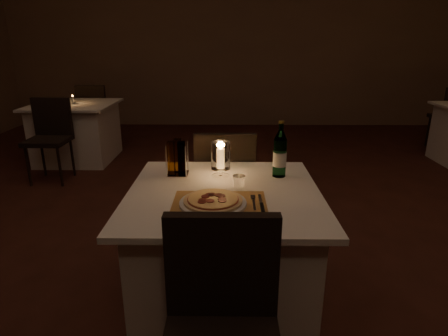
{
  "coord_description": "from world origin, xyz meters",
  "views": [
    {
      "loc": [
        -0.12,
        -1.95,
        1.48
      ],
      "look_at": [
        -0.14,
        -0.13,
        0.86
      ],
      "focal_mm": 30.0,
      "sensor_mm": 36.0,
      "label": 1
    }
  ],
  "objects_px": {
    "hurricane_candle": "(221,157)",
    "neighbor_table_left": "(77,132)",
    "plate": "(213,203)",
    "chair_near": "(222,316)",
    "water_bottle": "(280,154)",
    "main_table": "(224,252)",
    "chair_far": "(225,178)",
    "pizza": "(213,200)",
    "tumbler": "(239,182)"
  },
  "relations": [
    {
      "from": "pizza",
      "to": "plate",
      "type": "bearing_deg",
      "value": 20.94
    },
    {
      "from": "main_table",
      "to": "chair_far",
      "type": "relative_size",
      "value": 1.11
    },
    {
      "from": "pizza",
      "to": "tumbler",
      "type": "relative_size",
      "value": 4.11
    },
    {
      "from": "pizza",
      "to": "neighbor_table_left",
      "type": "relative_size",
      "value": 0.28
    },
    {
      "from": "pizza",
      "to": "water_bottle",
      "type": "distance_m",
      "value": 0.56
    },
    {
      "from": "hurricane_candle",
      "to": "neighbor_table_left",
      "type": "distance_m",
      "value": 3.35
    },
    {
      "from": "tumbler",
      "to": "hurricane_candle",
      "type": "relative_size",
      "value": 0.33
    },
    {
      "from": "tumbler",
      "to": "water_bottle",
      "type": "xyz_separation_m",
      "value": [
        0.24,
        0.19,
        0.1
      ]
    },
    {
      "from": "water_bottle",
      "to": "main_table",
      "type": "bearing_deg",
      "value": -143.25
    },
    {
      "from": "main_table",
      "to": "water_bottle",
      "type": "bearing_deg",
      "value": 36.75
    },
    {
      "from": "chair_near",
      "to": "neighbor_table_left",
      "type": "height_order",
      "value": "chair_near"
    },
    {
      "from": "chair_far",
      "to": "pizza",
      "type": "distance_m",
      "value": 0.92
    },
    {
      "from": "hurricane_candle",
      "to": "neighbor_table_left",
      "type": "xyz_separation_m",
      "value": [
        -1.92,
        2.7,
        -0.49
      ]
    },
    {
      "from": "chair_near",
      "to": "water_bottle",
      "type": "distance_m",
      "value": 1.05
    },
    {
      "from": "main_table",
      "to": "plate",
      "type": "bearing_deg",
      "value": -105.52
    },
    {
      "from": "main_table",
      "to": "plate",
      "type": "height_order",
      "value": "plate"
    },
    {
      "from": "chair_near",
      "to": "water_bottle",
      "type": "height_order",
      "value": "water_bottle"
    },
    {
      "from": "neighbor_table_left",
      "to": "water_bottle",
      "type": "bearing_deg",
      "value": -49.88
    },
    {
      "from": "main_table",
      "to": "chair_far",
      "type": "xyz_separation_m",
      "value": [
        -0.0,
        0.71,
        0.18
      ]
    },
    {
      "from": "plate",
      "to": "water_bottle",
      "type": "xyz_separation_m",
      "value": [
        0.37,
        0.42,
        0.12
      ]
    },
    {
      "from": "pizza",
      "to": "chair_far",
      "type": "bearing_deg",
      "value": 86.8
    },
    {
      "from": "pizza",
      "to": "chair_near",
      "type": "bearing_deg",
      "value": -84.64
    },
    {
      "from": "neighbor_table_left",
      "to": "chair_far",
      "type": "bearing_deg",
      "value": -48.57
    },
    {
      "from": "chair_near",
      "to": "tumbler",
      "type": "height_order",
      "value": "chair_near"
    },
    {
      "from": "plate",
      "to": "neighbor_table_left",
      "type": "relative_size",
      "value": 0.32
    },
    {
      "from": "main_table",
      "to": "plate",
      "type": "xyz_separation_m",
      "value": [
        -0.05,
        -0.18,
        0.38
      ]
    },
    {
      "from": "water_bottle",
      "to": "neighbor_table_left",
      "type": "relative_size",
      "value": 0.32
    },
    {
      "from": "plate",
      "to": "hurricane_candle",
      "type": "distance_m",
      "value": 0.41
    },
    {
      "from": "tumbler",
      "to": "neighbor_table_left",
      "type": "distance_m",
      "value": 3.53
    },
    {
      "from": "plate",
      "to": "chair_far",
      "type": "bearing_deg",
      "value": 86.8
    },
    {
      "from": "plate",
      "to": "chair_near",
      "type": "bearing_deg",
      "value": -84.65
    },
    {
      "from": "chair_near",
      "to": "pizza",
      "type": "height_order",
      "value": "chair_near"
    },
    {
      "from": "chair_near",
      "to": "hurricane_candle",
      "type": "xyz_separation_m",
      "value": [
        -0.02,
        0.93,
        0.31
      ]
    },
    {
      "from": "main_table",
      "to": "plate",
      "type": "distance_m",
      "value": 0.42
    },
    {
      "from": "chair_near",
      "to": "plate",
      "type": "xyz_separation_m",
      "value": [
        -0.05,
        0.53,
        0.2
      ]
    },
    {
      "from": "chair_near",
      "to": "chair_far",
      "type": "distance_m",
      "value": 1.43
    },
    {
      "from": "tumbler",
      "to": "hurricane_candle",
      "type": "distance_m",
      "value": 0.21
    },
    {
      "from": "chair_far",
      "to": "plate",
      "type": "distance_m",
      "value": 0.92
    },
    {
      "from": "chair_near",
      "to": "hurricane_candle",
      "type": "height_order",
      "value": "hurricane_candle"
    },
    {
      "from": "chair_near",
      "to": "chair_far",
      "type": "bearing_deg",
      "value": 90.0
    },
    {
      "from": "main_table",
      "to": "plate",
      "type": "relative_size",
      "value": 3.12
    },
    {
      "from": "chair_near",
      "to": "tumbler",
      "type": "relative_size",
      "value": 13.21
    },
    {
      "from": "pizza",
      "to": "water_bottle",
      "type": "relative_size",
      "value": 0.87
    },
    {
      "from": "tumbler",
      "to": "hurricane_candle",
      "type": "height_order",
      "value": "hurricane_candle"
    },
    {
      "from": "main_table",
      "to": "hurricane_candle",
      "type": "distance_m",
      "value": 0.53
    },
    {
      "from": "hurricane_candle",
      "to": "neighbor_table_left",
      "type": "bearing_deg",
      "value": 125.4
    },
    {
      "from": "water_bottle",
      "to": "hurricane_candle",
      "type": "xyz_separation_m",
      "value": [
        -0.34,
        -0.02,
        -0.01
      ]
    },
    {
      "from": "plate",
      "to": "water_bottle",
      "type": "height_order",
      "value": "water_bottle"
    },
    {
      "from": "water_bottle",
      "to": "pizza",
      "type": "bearing_deg",
      "value": -131.34
    },
    {
      "from": "plate",
      "to": "pizza",
      "type": "height_order",
      "value": "pizza"
    }
  ]
}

